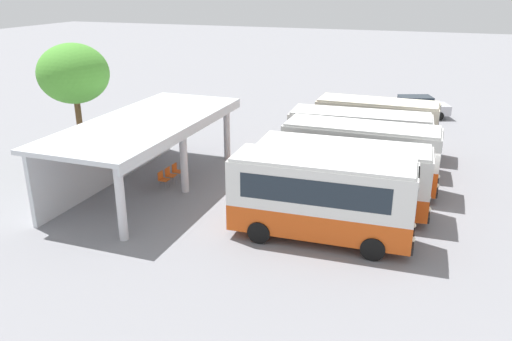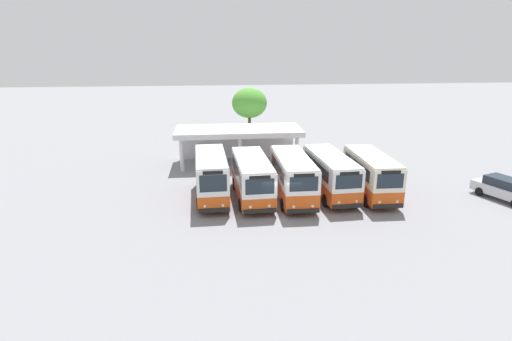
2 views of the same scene
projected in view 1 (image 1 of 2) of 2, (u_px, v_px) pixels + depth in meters
ground_plane at (410, 206)px, 23.14m from camera, size 180.00×180.00×0.00m
city_bus_nearest_orange at (321, 196)px, 19.51m from camera, size 2.47×7.12×3.32m
city_bus_second_in_row at (342, 174)px, 22.07m from camera, size 2.65×7.52×3.06m
city_bus_middle_cream at (360, 153)px, 24.55m from camera, size 2.40×7.41×3.19m
city_bus_fourth_amber at (359, 137)px, 27.33m from camera, size 2.66×7.58×3.07m
city_bus_fifth_blue at (376, 124)px, 29.75m from camera, size 2.40×6.99×3.13m
parked_car_flank at (417, 107)px, 37.83m from camera, size 3.20×4.77×1.62m
terminal_canopy at (136, 135)px, 24.59m from camera, size 11.68×4.91×3.40m
waiting_chair_end_by_column at (163, 178)px, 24.90m from camera, size 0.45×0.45×0.86m
waiting_chair_second_from_end at (170, 174)px, 25.44m from camera, size 0.45×0.45×0.86m
waiting_chair_middle_seat at (176, 170)px, 25.98m from camera, size 0.45×0.45×0.86m
roadside_tree_behind_canopy at (74, 74)px, 26.48m from camera, size 3.64×3.64×6.60m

